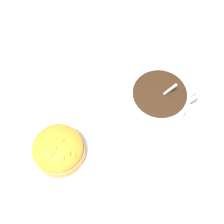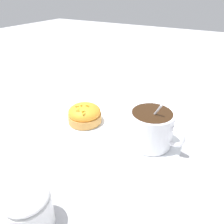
# 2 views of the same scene
# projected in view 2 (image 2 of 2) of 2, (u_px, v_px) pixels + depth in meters

# --- Properties ---
(ground_plane) EXTENTS (3.00, 3.00, 0.00)m
(ground_plane) POSITION_uv_depth(u_px,v_px,m) (115.00, 132.00, 0.51)
(ground_plane) COLOR #B2B2B7
(paper_napkin) EXTENTS (0.31, 0.28, 0.00)m
(paper_napkin) POSITION_uv_depth(u_px,v_px,m) (115.00, 131.00, 0.51)
(paper_napkin) COLOR white
(paper_napkin) RESTS_ON ground_plane
(coffee_cup) EXTENTS (0.12, 0.09, 0.10)m
(coffee_cup) POSITION_uv_depth(u_px,v_px,m) (151.00, 128.00, 0.45)
(coffee_cup) COLOR white
(coffee_cup) RESTS_ON paper_napkin
(frosted_pastry) EXTENTS (0.08, 0.08, 0.05)m
(frosted_pastry) POSITION_uv_depth(u_px,v_px,m) (85.00, 114.00, 0.53)
(frosted_pastry) COLOR #D19347
(frosted_pastry) RESTS_ON paper_napkin
(sugar_bowl) EXTENTS (0.06, 0.06, 0.07)m
(sugar_bowl) POSITION_uv_depth(u_px,v_px,m) (29.00, 208.00, 0.29)
(sugar_bowl) COLOR white
(sugar_bowl) RESTS_ON ground_plane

